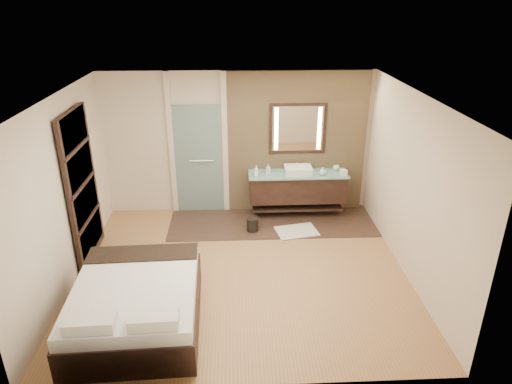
{
  "coord_description": "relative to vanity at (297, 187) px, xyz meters",
  "views": [
    {
      "loc": [
        -0.06,
        -5.97,
        3.95
      ],
      "look_at": [
        0.25,
        0.6,
        1.07
      ],
      "focal_mm": 32.0,
      "sensor_mm": 36.0,
      "label": 1
    }
  ],
  "objects": [
    {
      "name": "bed",
      "position": [
        -2.46,
        -3.08,
        -0.27
      ],
      "size": [
        1.63,
        2.01,
        0.75
      ],
      "rotation": [
        0.0,
        0.0,
        0.04
      ],
      "color": "black",
      "rests_on": "floor"
    },
    {
      "name": "floor",
      "position": [
        -1.1,
        -1.92,
        -0.58
      ],
      "size": [
        5.0,
        5.0,
        0.0
      ],
      "primitive_type": "plane",
      "color": "#A16B43",
      "rests_on": "ground"
    },
    {
      "name": "vanity",
      "position": [
        0.0,
        0.0,
        0.0
      ],
      "size": [
        1.85,
        0.55,
        0.88
      ],
      "color": "black",
      "rests_on": "stone_wall"
    },
    {
      "name": "cup",
      "position": [
        0.74,
        0.11,
        0.33
      ],
      "size": [
        0.14,
        0.14,
        0.09
      ],
      "primitive_type": "imported",
      "rotation": [
        0.0,
        0.0,
        -0.33
      ],
      "color": "white",
      "rests_on": "vanity"
    },
    {
      "name": "soap_bottle_b",
      "position": [
        -0.56,
        0.02,
        0.37
      ],
      "size": [
        0.08,
        0.08,
        0.17
      ],
      "primitive_type": "imported",
      "rotation": [
        0.0,
        0.0,
        -0.02
      ],
      "color": "#B2B2B2",
      "rests_on": "vanity"
    },
    {
      "name": "tissue_box",
      "position": [
        0.82,
        -0.15,
        0.33
      ],
      "size": [
        0.13,
        0.13,
        0.1
      ],
      "primitive_type": "cube",
      "rotation": [
        0.0,
        0.0,
        0.08
      ],
      "color": "white",
      "rests_on": "vanity"
    },
    {
      "name": "mirror_unit",
      "position": [
        0.0,
        0.24,
        1.07
      ],
      "size": [
        1.06,
        0.04,
        0.96
      ],
      "color": "black",
      "rests_on": "stone_wall"
    },
    {
      "name": "shoji_partition",
      "position": [
        -3.53,
        -1.32,
        0.63
      ],
      "size": [
        0.06,
        1.2,
        2.4
      ],
      "color": "black",
      "rests_on": "floor"
    },
    {
      "name": "bath_mat",
      "position": [
        -0.09,
        -0.71,
        -0.56
      ],
      "size": [
        0.81,
        0.63,
        0.02
      ],
      "primitive_type": "cube",
      "rotation": [
        0.0,
        0.0,
        0.2
      ],
      "color": "silver",
      "rests_on": "floor"
    },
    {
      "name": "stone_wall",
      "position": [
        0.0,
        0.29,
        0.77
      ],
      "size": [
        2.6,
        0.08,
        2.7
      ],
      "primitive_type": "cube",
      "color": "tan",
      "rests_on": "floor"
    },
    {
      "name": "soap_bottle_a",
      "position": [
        -0.79,
        -0.13,
        0.39
      ],
      "size": [
        0.09,
        0.09,
        0.2
      ],
      "primitive_type": "imported",
      "rotation": [
        0.0,
        0.0,
        0.13
      ],
      "color": "white",
      "rests_on": "vanity"
    },
    {
      "name": "tile_strip",
      "position": [
        -0.5,
        -0.32,
        -0.57
      ],
      "size": [
        3.8,
        1.3,
        0.01
      ],
      "primitive_type": "cube",
      "color": "#35241D",
      "rests_on": "floor"
    },
    {
      "name": "soap_bottle_c",
      "position": [
        0.44,
        -0.13,
        0.36
      ],
      "size": [
        0.15,
        0.15,
        0.15
      ],
      "primitive_type": "imported",
      "rotation": [
        0.0,
        0.0,
        0.28
      ],
      "color": "silver",
      "rests_on": "vanity"
    },
    {
      "name": "waste_bin",
      "position": [
        -0.88,
        -0.63,
        -0.45
      ],
      "size": [
        0.25,
        0.25,
        0.26
      ],
      "primitive_type": "cylinder",
      "rotation": [
        0.0,
        0.0,
        -0.21
      ],
      "color": "black",
      "rests_on": "floor"
    },
    {
      "name": "frosted_door",
      "position": [
        -1.85,
        0.28,
        0.56
      ],
      "size": [
        1.1,
        0.12,
        2.7
      ],
      "color": "#A5D1CA",
      "rests_on": "floor"
    }
  ]
}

